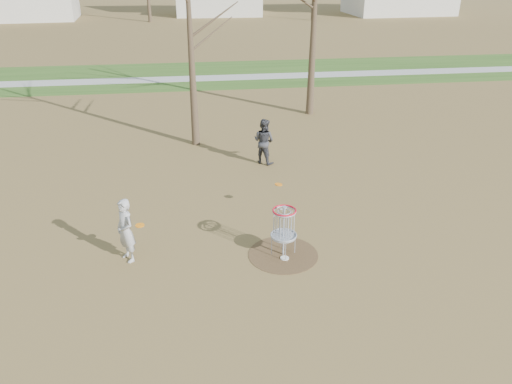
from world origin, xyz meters
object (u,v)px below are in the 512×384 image
player_throwing (264,141)px  disc_grounded (285,258)px  player_standing (126,231)px  disc_golf_basket (284,224)px

player_throwing → disc_grounded: player_throwing is taller
player_standing → disc_grounded: (3.90, -0.50, -0.81)m
player_throwing → disc_grounded: 6.44m
player_standing → disc_grounded: 4.01m
player_throwing → disc_grounded: size_ratio=7.58×
player_standing → disc_golf_basket: 3.91m
player_standing → disc_golf_basket: bearing=51.1°
player_standing → disc_golf_basket: player_standing is taller
disc_grounded → disc_golf_basket: size_ratio=0.16×
player_standing → disc_grounded: player_standing is taller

